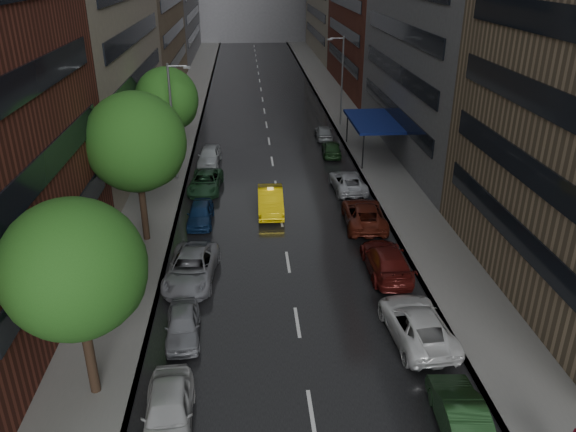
# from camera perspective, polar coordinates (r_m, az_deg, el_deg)

# --- Properties ---
(road) EXTENTS (14.00, 140.00, 0.01)m
(road) POSITION_cam_1_polar(r_m,az_deg,el_deg) (64.60, -2.35, 10.18)
(road) COLOR black
(road) RESTS_ON ground
(sidewalk_left) EXTENTS (4.00, 140.00, 0.15)m
(sidewalk_left) POSITION_cam_1_polar(r_m,az_deg,el_deg) (64.91, -10.44, 9.94)
(sidewalk_left) COLOR gray
(sidewalk_left) RESTS_ON ground
(sidewalk_right) EXTENTS (4.00, 140.00, 0.15)m
(sidewalk_right) POSITION_cam_1_polar(r_m,az_deg,el_deg) (65.51, 5.67, 10.35)
(sidewalk_right) COLOR gray
(sidewalk_right) RESTS_ON ground
(tree_near) EXTENTS (5.31, 5.31, 8.46)m
(tree_near) POSITION_cam_1_polar(r_m,az_deg,el_deg) (21.94, -20.90, -5.09)
(tree_near) COLOR #382619
(tree_near) RESTS_ON ground
(tree_mid) EXTENTS (5.87, 5.87, 9.36)m
(tree_mid) POSITION_cam_1_polar(r_m,az_deg,el_deg) (33.99, -15.20, 7.24)
(tree_mid) COLOR #382619
(tree_mid) RESTS_ON ground
(tree_far) EXTENTS (5.19, 5.19, 8.27)m
(tree_far) POSITION_cam_1_polar(r_m,az_deg,el_deg) (47.97, -12.22, 11.53)
(tree_far) COLOR #382619
(tree_far) RESTS_ON ground
(taxi) EXTENTS (1.80, 4.97, 1.63)m
(taxi) POSITION_cam_1_polar(r_m,az_deg,el_deg) (38.99, -1.79, 1.57)
(taxi) COLOR yellow
(taxi) RESTS_ON ground
(parked_cars_left) EXTENTS (3.03, 34.67, 1.57)m
(parked_cars_left) POSITION_cam_1_polar(r_m,az_deg,el_deg) (34.78, -9.24, -1.89)
(parked_cars_left) COLOR #BCBCBC
(parked_cars_left) RESTS_ON ground
(parked_cars_right) EXTENTS (2.91, 41.99, 1.58)m
(parked_cars_right) POSITION_cam_1_polar(r_m,az_deg,el_deg) (36.02, 8.19, -0.83)
(parked_cars_right) COLOR #1C3E1C
(parked_cars_right) RESTS_ON ground
(street_lamp_left) EXTENTS (1.74, 0.22, 9.00)m
(street_lamp_left) POSITION_cam_1_polar(r_m,az_deg,el_deg) (44.33, -11.58, 9.50)
(street_lamp_left) COLOR gray
(street_lamp_left) RESTS_ON sidewalk_left
(street_lamp_right) EXTENTS (1.74, 0.22, 9.00)m
(street_lamp_right) POSITION_cam_1_polar(r_m,az_deg,el_deg) (59.44, 5.44, 13.66)
(street_lamp_right) COLOR gray
(street_lamp_right) RESTS_ON sidewalk_right
(awning) EXTENTS (4.00, 8.00, 3.12)m
(awning) POSITION_cam_1_polar(r_m,az_deg,el_deg) (50.51, 8.65, 9.49)
(awning) COLOR navy
(awning) RESTS_ON sidewalk_right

